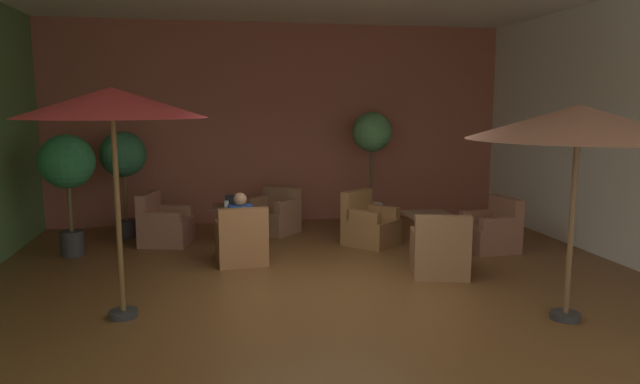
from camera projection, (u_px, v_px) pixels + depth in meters
name	position (u px, v px, depth m)	size (l,w,h in m)	color
ground_plane	(327.00, 291.00, 7.45)	(9.40, 9.43, 0.02)	brown
wall_back_brick	(281.00, 124.00, 11.68)	(9.40, 0.08, 4.00)	#954F3E
cafe_table_front_left	(232.00, 215.00, 9.79)	(0.72, 0.72, 0.67)	black
armchair_front_left_north	(164.00, 226.00, 9.90)	(0.96, 0.94, 0.90)	#925E4A
armchair_front_left_east	(242.00, 243.00, 8.70)	(0.79, 0.77, 0.89)	#9C6539
armchair_front_left_south	(274.00, 216.00, 10.79)	(1.08, 1.08, 0.84)	#8F6446
cafe_table_front_right	(429.00, 223.00, 9.15)	(0.76, 0.76, 0.67)	black
armchair_front_right_north	(440.00, 253.00, 8.06)	(0.91, 0.87, 0.91)	#8E613F
armchair_front_right_east	(491.00, 231.00, 9.48)	(0.83, 0.84, 0.88)	#905C45
armchair_front_right_south	(369.00, 225.00, 9.88)	(1.07, 1.07, 0.92)	#936338
patio_umbrella_tall_red	(112.00, 105.00, 6.17)	(2.04, 2.04, 2.58)	#2D2D2D
patio_umbrella_center_beige	(578.00, 123.00, 6.13)	(2.37, 2.37, 2.40)	#2D2D2D
potted_tree_left_corner	(123.00, 160.00, 10.25)	(0.81, 0.81, 1.92)	#352C34
potted_tree_mid_left	(372.00, 147.00, 11.24)	(0.77, 0.77, 2.25)	silver
potted_tree_mid_right	(67.00, 168.00, 8.99)	(0.85, 0.85, 1.94)	#333134
patron_blue_shirt	(241.00, 217.00, 8.68)	(0.38, 0.28, 0.67)	#254CA0
iced_drink_cup	(226.00, 204.00, 9.70)	(0.08, 0.08, 0.11)	white
open_laptop	(235.00, 203.00, 9.81)	(0.35, 0.29, 0.20)	#9EA0A5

